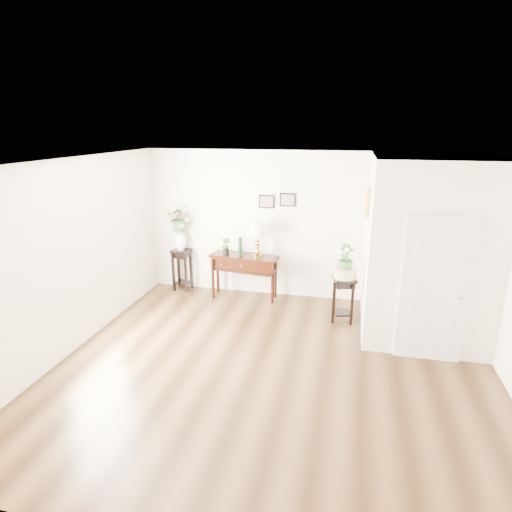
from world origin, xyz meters
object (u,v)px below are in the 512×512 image
(plant_stand_a, at_px, (182,270))
(plant_stand_b, at_px, (343,299))
(console_table, at_px, (244,277))
(table_lamp, at_px, (257,238))

(plant_stand_a, distance_m, plant_stand_b, 3.33)
(plant_stand_a, relative_size, plant_stand_b, 1.09)
(console_table, xyz_separation_m, plant_stand_b, (1.90, -0.61, -0.04))
(plant_stand_b, bearing_deg, console_table, 162.12)
(console_table, relative_size, plant_stand_a, 1.53)
(table_lamp, height_order, plant_stand_b, table_lamp)
(console_table, relative_size, table_lamp, 1.87)
(console_table, distance_m, plant_stand_b, 2.00)
(console_table, xyz_separation_m, plant_stand_a, (-1.34, 0.15, -0.01))
(console_table, height_order, plant_stand_a, console_table)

